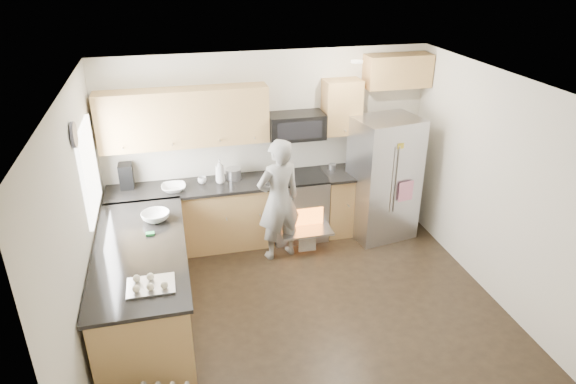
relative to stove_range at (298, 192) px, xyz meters
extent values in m
plane|color=black|center=(-0.35, -1.69, -0.68)|extent=(4.50, 4.50, 0.00)
cube|color=beige|center=(-0.35, 0.31, 0.62)|extent=(4.50, 0.04, 2.60)
cube|color=beige|center=(-0.35, -3.69, 0.62)|extent=(4.50, 0.04, 2.60)
cube|color=beige|center=(-2.60, -1.69, 0.62)|extent=(0.04, 4.00, 2.60)
cube|color=beige|center=(1.90, -1.69, 0.62)|extent=(0.04, 4.00, 2.60)
cube|color=white|center=(-0.35, -1.69, 1.92)|extent=(4.50, 4.00, 0.04)
cube|color=white|center=(-2.58, -0.69, 0.87)|extent=(0.04, 1.00, 1.00)
cylinder|color=#F2DFC2|center=(0.55, -0.59, 1.91)|extent=(0.14, 0.14, 0.02)
cylinder|color=#474754|center=(-2.57, -1.24, 1.47)|extent=(0.03, 0.26, 0.26)
cube|color=#A47441|center=(-1.48, 0.01, -0.24)|extent=(2.15, 0.60, 0.87)
cube|color=black|center=(-1.48, 0.00, 0.23)|extent=(2.19, 0.64, 0.04)
cube|color=#A47441|center=(0.65, 0.01, -0.24)|extent=(0.50, 0.60, 0.87)
cube|color=black|center=(0.65, 0.00, 0.23)|extent=(0.54, 0.64, 0.04)
cube|color=#A47441|center=(-1.47, 0.14, 1.15)|extent=(2.16, 0.33, 0.74)
cube|color=#A47441|center=(0.65, 0.14, 1.15)|extent=(0.50, 0.33, 0.74)
cube|color=#A47441|center=(1.43, 0.14, 1.60)|extent=(0.90, 0.33, 0.44)
imported|color=white|center=(-1.69, -0.08, 0.29)|extent=(0.32, 0.32, 0.08)
imported|color=silver|center=(-1.07, 0.05, 0.41)|extent=(0.13, 0.13, 0.33)
imported|color=silver|center=(-1.31, 0.06, 0.29)|extent=(0.12, 0.12, 0.09)
cylinder|color=#B7B7BC|center=(-0.88, 0.12, 0.32)|extent=(0.22, 0.22, 0.15)
cube|color=black|center=(-2.28, 0.16, 0.41)|extent=(0.17, 0.21, 0.33)
cylinder|color=#B7B7BC|center=(0.54, 0.13, 0.29)|extent=(0.10, 0.10, 0.08)
cube|color=#A47441|center=(-2.10, -1.44, -0.24)|extent=(0.90, 2.30, 0.87)
cube|color=black|center=(-2.10, -1.44, 0.23)|extent=(0.96, 2.36, 0.04)
imported|color=silver|center=(-1.92, -0.86, 0.30)|extent=(0.32, 0.32, 0.10)
cube|color=green|center=(-1.99, -1.19, 0.26)|extent=(0.09, 0.06, 0.03)
cube|color=#B7B7BC|center=(-1.98, -2.18, 0.29)|extent=(0.44, 0.34, 0.09)
cube|color=#B7B7BC|center=(0.00, -0.01, -0.23)|extent=(0.76, 0.62, 0.90)
cube|color=black|center=(0.00, -0.01, 0.24)|extent=(0.76, 0.60, 0.03)
cube|color=orange|center=(0.00, -0.33, -0.28)|extent=(0.56, 0.02, 0.34)
cube|color=#B7B7BC|center=(0.00, -0.49, -0.36)|extent=(0.70, 0.34, 0.03)
cube|color=beige|center=(0.00, -0.54, -0.50)|extent=(0.24, 0.03, 0.28)
cube|color=black|center=(0.00, 0.11, 0.94)|extent=(0.76, 0.40, 0.34)
cube|color=#B7B7BC|center=(1.18, -0.24, 0.20)|extent=(0.96, 0.80, 1.74)
cylinder|color=#B7B7BC|center=(1.15, -0.58, 0.32)|extent=(0.02, 0.02, 0.95)
cylinder|color=#B7B7BC|center=(1.21, -0.58, 0.32)|extent=(0.02, 0.02, 0.95)
cube|color=pink|center=(1.37, -0.58, 0.13)|extent=(0.23, 0.05, 0.28)
cube|color=#90ADE7|center=(1.01, -0.58, 0.60)|extent=(0.17, 0.04, 0.21)
imported|color=gray|center=(-0.38, -0.49, 0.16)|extent=(0.69, 0.55, 1.67)
camera|label=1|loc=(-1.66, -6.32, 3.09)|focal=32.00mm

